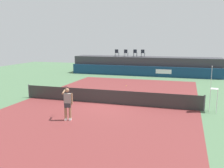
{
  "coord_description": "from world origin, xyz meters",
  "views": [
    {
      "loc": [
        5.09,
        -15.64,
        4.3
      ],
      "look_at": [
        -0.28,
        2.0,
        1.0
      ],
      "focal_mm": 39.81,
      "sensor_mm": 36.0,
      "label": 1
    }
  ],
  "objects_px": {
    "spectator_chair_far_left": "(117,52)",
    "umpire_chair": "(213,86)",
    "spectator_chair_center": "(135,53)",
    "net_post_far": "(204,103)",
    "tennis_ball": "(126,86)",
    "net_post_near": "(29,91)",
    "tennis_player": "(68,103)",
    "spectator_chair_left": "(126,53)",
    "spectator_chair_right": "(143,53)"
  },
  "relations": [
    {
      "from": "tennis_player",
      "to": "spectator_chair_right",
      "type": "bearing_deg",
      "value": 88.13
    },
    {
      "from": "spectator_chair_right",
      "to": "tennis_player",
      "type": "height_order",
      "value": "spectator_chair_right"
    },
    {
      "from": "spectator_chair_far_left",
      "to": "spectator_chair_center",
      "type": "bearing_deg",
      "value": 12.74
    },
    {
      "from": "umpire_chair",
      "to": "tennis_player",
      "type": "xyz_separation_m",
      "value": [
        -7.56,
        -3.98,
        -0.63
      ]
    },
    {
      "from": "spectator_chair_center",
      "to": "net_post_far",
      "type": "xyz_separation_m",
      "value": [
        7.51,
        -15.45,
        -2.19
      ]
    },
    {
      "from": "spectator_chair_right",
      "to": "umpire_chair",
      "type": "relative_size",
      "value": 0.32
    },
    {
      "from": "spectator_chair_right",
      "to": "spectator_chair_left",
      "type": "bearing_deg",
      "value": -166.21
    },
    {
      "from": "spectator_chair_far_left",
      "to": "net_post_far",
      "type": "relative_size",
      "value": 0.89
    },
    {
      "from": "umpire_chair",
      "to": "tennis_player",
      "type": "height_order",
      "value": "umpire_chair"
    },
    {
      "from": "spectator_chair_far_left",
      "to": "net_post_far",
      "type": "bearing_deg",
      "value": -56.79
    },
    {
      "from": "umpire_chair",
      "to": "net_post_near",
      "type": "height_order",
      "value": "umpire_chair"
    },
    {
      "from": "spectator_chair_center",
      "to": "spectator_chair_left",
      "type": "bearing_deg",
      "value": -154.48
    },
    {
      "from": "net_post_far",
      "to": "umpire_chair",
      "type": "bearing_deg",
      "value": 1.41
    },
    {
      "from": "net_post_near",
      "to": "net_post_far",
      "type": "height_order",
      "value": "same"
    },
    {
      "from": "spectator_chair_left",
      "to": "tennis_ball",
      "type": "distance_m",
      "value": 9.0
    },
    {
      "from": "spectator_chair_center",
      "to": "tennis_player",
      "type": "height_order",
      "value": "spectator_chair_center"
    },
    {
      "from": "spectator_chair_right",
      "to": "tennis_player",
      "type": "bearing_deg",
      "value": -91.87
    },
    {
      "from": "net_post_far",
      "to": "tennis_ball",
      "type": "xyz_separation_m",
      "value": [
        -6.48,
        6.61,
        -0.46
      ]
    },
    {
      "from": "spectator_chair_left",
      "to": "tennis_player",
      "type": "distance_m",
      "value": 19.05
    },
    {
      "from": "spectator_chair_right",
      "to": "spectator_chair_far_left",
      "type": "bearing_deg",
      "value": -171.17
    },
    {
      "from": "spectator_chair_right",
      "to": "tennis_player",
      "type": "distance_m",
      "value": 19.51
    },
    {
      "from": "spectator_chair_center",
      "to": "umpire_chair",
      "type": "xyz_separation_m",
      "value": [
        7.91,
        -15.44,
        -1.11
      ]
    },
    {
      "from": "spectator_chair_far_left",
      "to": "umpire_chair",
      "type": "distance_m",
      "value": 18.1
    },
    {
      "from": "net_post_far",
      "to": "net_post_near",
      "type": "bearing_deg",
      "value": 180.0
    },
    {
      "from": "net_post_far",
      "to": "spectator_chair_center",
      "type": "bearing_deg",
      "value": 115.93
    },
    {
      "from": "spectator_chair_right",
      "to": "umpire_chair",
      "type": "bearing_deg",
      "value": -65.84
    },
    {
      "from": "spectator_chair_far_left",
      "to": "spectator_chair_right",
      "type": "relative_size",
      "value": 1.0
    },
    {
      "from": "spectator_chair_left",
      "to": "tennis_player",
      "type": "bearing_deg",
      "value": -85.69
    },
    {
      "from": "spectator_chair_far_left",
      "to": "spectator_chair_left",
      "type": "height_order",
      "value": "same"
    },
    {
      "from": "spectator_chair_far_left",
      "to": "tennis_player",
      "type": "height_order",
      "value": "spectator_chair_far_left"
    },
    {
      "from": "spectator_chair_center",
      "to": "tennis_ball",
      "type": "bearing_deg",
      "value": -83.36
    },
    {
      "from": "spectator_chair_left",
      "to": "tennis_player",
      "type": "height_order",
      "value": "spectator_chair_left"
    },
    {
      "from": "umpire_chair",
      "to": "spectator_chair_right",
      "type": "bearing_deg",
      "value": 114.16
    },
    {
      "from": "spectator_chair_center",
      "to": "tennis_ball",
      "type": "relative_size",
      "value": 13.06
    },
    {
      "from": "spectator_chair_center",
      "to": "spectator_chair_right",
      "type": "bearing_deg",
      "value": -0.41
    },
    {
      "from": "spectator_chair_center",
      "to": "tennis_ball",
      "type": "xyz_separation_m",
      "value": [
        1.03,
        -8.85,
        -2.66
      ]
    },
    {
      "from": "net_post_near",
      "to": "net_post_far",
      "type": "relative_size",
      "value": 1.0
    },
    {
      "from": "umpire_chair",
      "to": "tennis_ball",
      "type": "height_order",
      "value": "umpire_chair"
    },
    {
      "from": "spectator_chair_left",
      "to": "net_post_far",
      "type": "distance_m",
      "value": 17.37
    },
    {
      "from": "net_post_far",
      "to": "spectator_chair_left",
      "type": "bearing_deg",
      "value": 119.89
    },
    {
      "from": "spectator_chair_center",
      "to": "net_post_far",
      "type": "height_order",
      "value": "spectator_chair_center"
    },
    {
      "from": "net_post_near",
      "to": "net_post_far",
      "type": "xyz_separation_m",
      "value": [
        12.4,
        0.0,
        0.0
      ]
    },
    {
      "from": "tennis_ball",
      "to": "net_post_near",
      "type": "bearing_deg",
      "value": -131.85
    },
    {
      "from": "tennis_player",
      "to": "tennis_ball",
      "type": "distance_m",
      "value": 10.64
    },
    {
      "from": "net_post_near",
      "to": "umpire_chair",
      "type": "bearing_deg",
      "value": 0.04
    },
    {
      "from": "net_post_far",
      "to": "tennis_player",
      "type": "bearing_deg",
      "value": -150.97
    },
    {
      "from": "spectator_chair_far_left",
      "to": "tennis_player",
      "type": "bearing_deg",
      "value": -82.11
    },
    {
      "from": "spectator_chair_left",
      "to": "spectator_chair_right",
      "type": "bearing_deg",
      "value": 13.79
    },
    {
      "from": "spectator_chair_right",
      "to": "net_post_far",
      "type": "distance_m",
      "value": 16.91
    },
    {
      "from": "spectator_chair_far_left",
      "to": "umpire_chair",
      "type": "bearing_deg",
      "value": -55.72
    }
  ]
}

